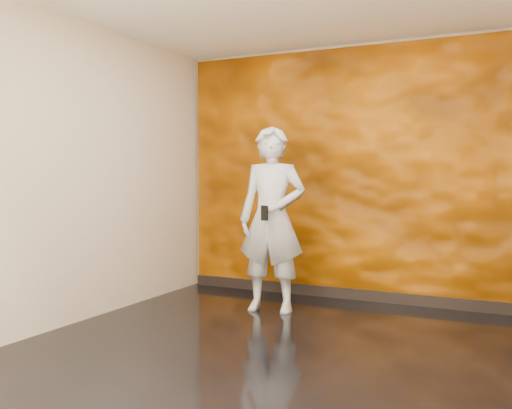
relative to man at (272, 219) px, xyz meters
name	(u,v)px	position (x,y,z in m)	size (l,w,h in m)	color
room	(281,171)	(0.56, -1.07, 0.47)	(4.02, 4.02, 2.81)	black
feature_wall	(352,174)	(0.56, 0.89, 0.45)	(3.90, 0.06, 2.75)	#D06700
baseboard	(350,294)	(0.56, 0.85, -0.87)	(3.90, 0.04, 0.12)	black
man	(272,219)	(0.00, 0.00, 0.00)	(0.68, 0.44, 1.85)	#9499A2
phone	(265,213)	(0.05, -0.28, 0.08)	(0.08, 0.02, 0.15)	black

